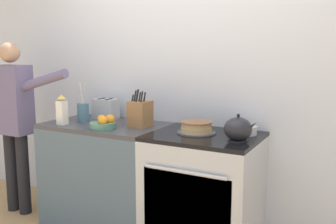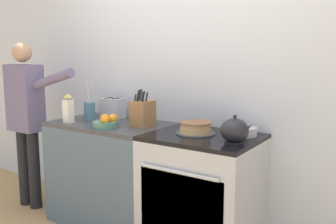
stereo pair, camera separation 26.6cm
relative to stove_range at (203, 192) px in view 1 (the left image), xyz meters
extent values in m
cube|color=silver|center=(-0.25, 0.35, 0.85)|extent=(8.00, 0.04, 2.60)
cube|color=#4C6070|center=(-0.91, 0.00, -0.02)|extent=(1.02, 0.64, 0.86)
cube|color=#3D3D42|center=(-0.91, 0.00, 0.43)|extent=(1.02, 0.64, 0.03)
cube|color=#B7BABF|center=(0.00, 0.00, -0.02)|extent=(0.80, 0.64, 0.86)
cube|color=black|center=(0.00, -0.31, 0.01)|extent=(0.65, 0.01, 0.48)
cylinder|color=#B7BABF|center=(0.00, -0.34, 0.26)|extent=(0.60, 0.02, 0.02)
cube|color=black|center=(0.00, 0.00, 0.43)|extent=(0.80, 0.64, 0.03)
cylinder|color=#4C4C51|center=(-0.07, 0.02, 0.45)|extent=(0.29, 0.29, 0.01)
cylinder|color=tan|center=(-0.07, 0.02, 0.47)|extent=(0.23, 0.23, 0.04)
cylinder|color=tan|center=(-0.07, 0.02, 0.51)|extent=(0.22, 0.22, 0.04)
cylinder|color=brown|center=(-0.07, 0.02, 0.53)|extent=(0.24, 0.24, 0.01)
cylinder|color=#232328|center=(0.28, -0.07, 0.45)|extent=(0.13, 0.13, 0.01)
ellipsoid|color=#232328|center=(0.28, -0.07, 0.53)|extent=(0.19, 0.19, 0.16)
cone|color=#232328|center=(0.37, -0.07, 0.56)|extent=(0.09, 0.04, 0.08)
sphere|color=black|center=(0.28, -0.07, 0.62)|extent=(0.02, 0.02, 0.02)
cylinder|color=#B7BABF|center=(0.25, 0.15, 0.48)|extent=(0.20, 0.20, 0.06)
torus|color=#B7BABF|center=(0.25, 0.15, 0.51)|extent=(0.21, 0.21, 0.01)
cube|color=olive|center=(-0.58, 0.03, 0.55)|extent=(0.15, 0.17, 0.21)
cylinder|color=black|center=(-0.62, -0.01, 0.68)|extent=(0.01, 0.03, 0.06)
cylinder|color=black|center=(-0.58, -0.02, 0.70)|extent=(0.01, 0.04, 0.10)
cylinder|color=black|center=(-0.53, -0.01, 0.70)|extent=(0.01, 0.04, 0.09)
cylinder|color=black|center=(-0.62, 0.03, 0.70)|extent=(0.01, 0.04, 0.09)
cylinder|color=black|center=(-0.58, 0.03, 0.69)|extent=(0.01, 0.04, 0.08)
cylinder|color=black|center=(-0.53, 0.03, 0.69)|extent=(0.01, 0.04, 0.08)
cylinder|color=black|center=(-0.62, 0.06, 0.70)|extent=(0.01, 0.04, 0.09)
cylinder|color=#477084|center=(-1.14, -0.01, 0.53)|extent=(0.10, 0.10, 0.16)
cylinder|color=#B7BABF|center=(-1.16, -0.02, 0.62)|extent=(0.03, 0.03, 0.24)
cylinder|color=#B7BABF|center=(-1.15, 0.00, 0.65)|extent=(0.06, 0.05, 0.28)
cylinder|color=#B7BABF|center=(-1.13, -0.03, 0.65)|extent=(0.04, 0.03, 0.29)
cylinder|color=#4C7F66|center=(-0.79, -0.18, 0.47)|extent=(0.21, 0.21, 0.05)
sphere|color=orange|center=(-0.77, -0.21, 0.52)|extent=(0.07, 0.07, 0.07)
sphere|color=orange|center=(-0.83, -0.15, 0.52)|extent=(0.07, 0.07, 0.07)
sphere|color=orange|center=(-0.75, -0.14, 0.52)|extent=(0.08, 0.08, 0.08)
cube|color=#B7BABF|center=(-1.05, 0.19, 0.54)|extent=(0.21, 0.14, 0.18)
cube|color=black|center=(-1.09, 0.19, 0.63)|extent=(0.03, 0.10, 0.00)
cube|color=black|center=(-1.01, 0.19, 0.63)|extent=(0.03, 0.10, 0.00)
cube|color=black|center=(-1.16, 0.19, 0.57)|extent=(0.02, 0.02, 0.01)
cube|color=white|center=(-1.20, -0.21, 0.55)|extent=(0.07, 0.07, 0.20)
pyramid|color=#E0BC4C|center=(-1.20, -0.21, 0.68)|extent=(0.07, 0.07, 0.04)
cylinder|color=black|center=(-1.88, -0.20, -0.07)|extent=(0.11, 0.11, 0.76)
cylinder|color=black|center=(-1.72, -0.20, -0.07)|extent=(0.11, 0.11, 0.76)
cube|color=slate|center=(-1.80, -0.20, 0.62)|extent=(0.34, 0.20, 0.62)
cylinder|color=slate|center=(-1.40, -0.20, 0.81)|extent=(0.53, 0.08, 0.21)
sphere|color=tan|center=(-1.80, -0.20, 1.04)|extent=(0.18, 0.18, 0.18)
camera|label=1|loc=(1.04, -2.49, 1.04)|focal=40.00mm
camera|label=2|loc=(1.27, -2.35, 1.04)|focal=40.00mm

